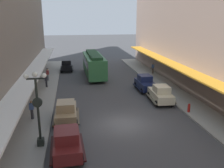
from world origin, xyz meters
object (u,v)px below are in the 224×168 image
object	(u,v)px
parked_car_2	(145,83)
fire_hydrant	(189,108)
pedestrian_3	(153,68)
parked_car_4	(67,65)
pedestrian_0	(48,74)
parked_car_3	(66,111)
parked_car_1	(67,141)
parked_car_0	(161,94)
pedestrian_1	(46,80)
pedestrian_2	(32,110)
lamp_post_with_clock	(38,106)
streetcar	(94,64)

from	to	relation	value
parked_car_2	fire_hydrant	xyz separation A→B (m)	(1.79, -7.68, -0.38)
parked_car_2	fire_hydrant	bearing A→B (deg)	-76.85
fire_hydrant	pedestrian_3	xyz separation A→B (m)	(1.83, 15.47, 0.43)
parked_car_4	pedestrian_0	xyz separation A→B (m)	(-2.46, -6.52, 0.07)
parked_car_2	parked_car_3	world-z (taller)	same
parked_car_1	parked_car_0	bearing A→B (deg)	41.54
pedestrian_1	pedestrian_2	world-z (taller)	same
pedestrian_0	pedestrian_2	distance (m)	12.95
pedestrian_0	pedestrian_3	size ratio (longest dim) A/B	1.02
parked_car_4	pedestrian_0	size ratio (longest dim) A/B	2.56
parked_car_4	pedestrian_3	distance (m)	13.94
parked_car_2	lamp_post_with_clock	bearing A→B (deg)	-133.52
parked_car_4	parked_car_2	bearing A→B (deg)	-53.16
pedestrian_1	pedestrian_3	world-z (taller)	same
parked_car_2	pedestrian_2	size ratio (longest dim) A/B	2.61
parked_car_1	lamp_post_with_clock	xyz separation A→B (m)	(-1.79, 1.20, 2.04)
parked_car_3	lamp_post_with_clock	bearing A→B (deg)	-112.84
pedestrian_0	pedestrian_3	world-z (taller)	pedestrian_0
pedestrian_0	pedestrian_3	bearing A→B (deg)	6.22
lamp_post_with_clock	pedestrian_3	xyz separation A→B (m)	(14.58, 19.32, -2.00)
parked_car_3	pedestrian_3	bearing A→B (deg)	49.92
parked_car_4	lamp_post_with_clock	size ratio (longest dim) A/B	0.83
pedestrian_0	pedestrian_1	xyz separation A→B (m)	(0.08, -3.20, -0.02)
lamp_post_with_clock	pedestrian_0	xyz separation A→B (m)	(-0.96, 17.63, -1.97)
parked_car_0	parked_car_4	xyz separation A→B (m)	(-9.76, 16.96, 0.00)
parked_car_2	streetcar	distance (m)	9.80
lamp_post_with_clock	parked_car_0	bearing A→B (deg)	32.56
parked_car_1	streetcar	world-z (taller)	streetcar
lamp_post_with_clock	pedestrian_1	size ratio (longest dim) A/B	3.15
streetcar	pedestrian_3	size ratio (longest dim) A/B	5.89
streetcar	parked_car_3	bearing A→B (deg)	-103.91
streetcar	pedestrian_2	size ratio (longest dim) A/B	5.89
lamp_post_with_clock	pedestrian_3	size ratio (longest dim) A/B	3.15
pedestrian_2	pedestrian_3	bearing A→B (deg)	42.81
parked_car_4	pedestrian_0	bearing A→B (deg)	-110.69
parked_car_3	pedestrian_2	bearing A→B (deg)	166.51
parked_car_0	pedestrian_3	xyz separation A→B (m)	(3.32, 12.13, 0.05)
lamp_post_with_clock	pedestrian_1	world-z (taller)	lamp_post_with_clock
fire_hydrant	pedestrian_3	bearing A→B (deg)	83.25
streetcar	parked_car_4	bearing A→B (deg)	132.09
parked_car_0	lamp_post_with_clock	xyz separation A→B (m)	(-11.27, -7.19, 2.04)
parked_car_1	fire_hydrant	size ratio (longest dim) A/B	5.25
parked_car_2	pedestrian_1	bearing A→B (deg)	166.28
parked_car_3	pedestrian_1	size ratio (longest dim) A/B	2.61
parked_car_2	lamp_post_with_clock	distance (m)	16.04
parked_car_0	pedestrian_1	xyz separation A→B (m)	(-12.14, 7.23, 0.05)
parked_car_3	pedestrian_3	world-z (taller)	parked_car_3
streetcar	pedestrian_3	xyz separation A→B (m)	(9.02, -0.34, -0.91)
parked_car_0	streetcar	distance (m)	13.74
parked_car_2	pedestrian_2	world-z (taller)	parked_car_2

